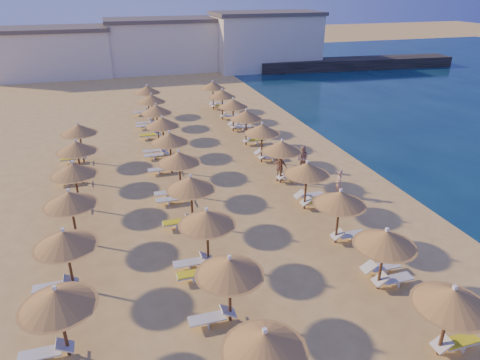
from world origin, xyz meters
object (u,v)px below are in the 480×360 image
object	(u,v)px
beachgoer_a	(338,183)
parasol_row_west	(179,158)
parasol_row_east	(282,147)
beachgoer_b	(303,158)
beachgoer_c	(279,168)
jetty	(356,63)

from	to	relation	value
beachgoer_a	parasol_row_west	bearing A→B (deg)	-93.96
parasol_row_east	beachgoer_b	xyz separation A→B (m)	(2.21, 1.46, -1.58)
parasol_row_west	beachgoer_c	size ratio (longest dim) A/B	23.02
parasol_row_east	beachgoer_a	xyz separation A→B (m)	(2.61, -2.81, -1.60)
beachgoer_c	beachgoer_a	world-z (taller)	beachgoer_c
parasol_row_east	parasol_row_west	xyz separation A→B (m)	(-6.51, 0.00, 0.00)
jetty	beachgoer_a	world-z (taller)	beachgoer_a
parasol_row_east	beachgoer_c	world-z (taller)	parasol_row_east
jetty	parasol_row_east	xyz separation A→B (m)	(-26.14, -34.92, 1.69)
jetty	parasol_row_west	world-z (taller)	parasol_row_west
jetty	beachgoer_a	xyz separation A→B (m)	(-23.54, -37.74, 0.09)
parasol_row_east	parasol_row_west	distance (m)	6.51
beachgoer_c	beachgoer_b	bearing A→B (deg)	54.69
jetty	parasol_row_west	distance (m)	47.84
parasol_row_east	beachgoer_c	distance (m)	1.64
jetty	beachgoer_c	bearing A→B (deg)	-122.29
parasol_row_west	beachgoer_a	xyz separation A→B (m)	(9.11, -2.81, -1.60)
parasol_row_west	jetty	bearing A→B (deg)	46.92
jetty	parasol_row_east	size ratio (longest dim) A/B	0.76
parasol_row_east	parasol_row_west	world-z (taller)	same
parasol_row_west	beachgoer_c	xyz separation A→B (m)	(6.58, 0.42, -1.58)
beachgoer_b	beachgoer_a	bearing A→B (deg)	-22.88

